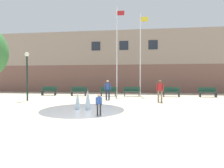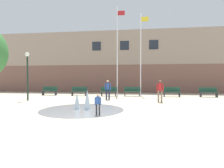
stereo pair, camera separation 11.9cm
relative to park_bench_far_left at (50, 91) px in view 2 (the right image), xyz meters
name	(u,v)px [view 2 (the right image)]	position (x,y,z in m)	size (l,w,h in m)	color
ground_plane	(99,127)	(7.58, -11.38, -0.48)	(100.00, 100.00, 0.00)	#BCB299
library_building	(126,64)	(7.58, 7.30, 3.39)	(36.00, 6.05, 7.73)	brown
splash_fountain	(83,104)	(5.97, -7.98, -0.16)	(4.51, 4.51, 1.10)	gray
park_bench_far_left	(50,91)	(0.00, 0.00, 0.00)	(1.60, 0.44, 0.91)	#28282D
park_bench_under_left_flagpole	(79,91)	(3.25, -0.18, 0.00)	(1.60, 0.44, 0.91)	#28282D
park_bench_center	(109,91)	(6.27, -0.16, 0.00)	(1.60, 0.44, 0.91)	#28282D
park_bench_under_right_flagpole	(132,91)	(8.57, 0.03, 0.00)	(1.60, 0.44, 0.91)	#28282D
park_bench_near_trashcan	(172,92)	(12.30, -0.10, 0.00)	(1.60, 0.44, 0.91)	#28282D
park_bench_far_right	(208,92)	(15.64, 0.02, 0.00)	(1.60, 0.44, 0.91)	#28282D
adult_near_bench	(160,89)	(10.61, -4.39, 0.45)	(0.50, 0.38, 1.59)	#89755B
adult_in_red	(108,88)	(6.65, -3.31, 0.45)	(0.50, 0.37, 1.59)	#1E233D
child_running	(98,103)	(7.11, -9.39, 0.10)	(0.31, 0.23, 0.99)	#28282D
flagpole_left	(118,49)	(7.08, 0.47, 4.25)	(0.80, 0.10, 8.96)	silver
flagpole_right	(141,52)	(9.43, 0.47, 3.90)	(0.80, 0.10, 8.25)	silver
lamp_post_left_lane	(27,69)	(0.52, -4.59, 1.98)	(0.32, 0.32, 3.75)	#192D23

